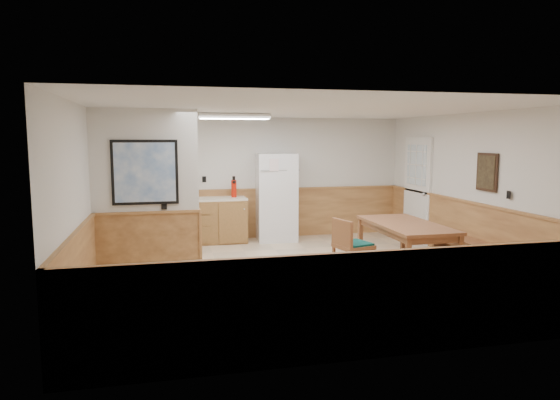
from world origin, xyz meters
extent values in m
plane|color=tan|center=(0.00, 0.00, 0.00)|extent=(6.00, 6.00, 0.00)
cube|color=white|center=(0.00, 0.00, 2.50)|extent=(6.00, 6.00, 0.02)
cube|color=silver|center=(0.00, 3.00, 1.25)|extent=(6.00, 0.02, 2.50)
cube|color=silver|center=(3.00, 0.00, 1.25)|extent=(0.02, 6.00, 2.50)
cube|color=silver|center=(-3.00, 0.00, 1.25)|extent=(0.02, 6.00, 2.50)
cube|color=tan|center=(0.00, 2.98, 0.50)|extent=(6.00, 0.04, 1.00)
cube|color=tan|center=(2.98, 0.00, 0.50)|extent=(0.04, 6.00, 1.00)
cube|color=tan|center=(-2.98, 0.00, 0.50)|extent=(0.04, 6.00, 1.00)
cube|color=silver|center=(-2.25, 0.20, 1.75)|extent=(1.50, 0.15, 1.50)
cube|color=tan|center=(-2.25, 0.20, 0.50)|extent=(1.50, 0.17, 1.00)
cube|color=black|center=(-2.25, 0.10, 1.60)|extent=(0.92, 0.03, 0.92)
cube|color=white|center=(-2.25, 0.09, 1.60)|extent=(0.84, 0.01, 0.84)
cube|color=#936134|center=(-1.10, 2.68, 0.43)|extent=(1.40, 0.60, 0.86)
cube|color=#936134|center=(-2.57, 2.68, 0.43)|extent=(0.06, 0.60, 0.86)
cube|color=#936134|center=(-1.83, 2.68, 0.43)|extent=(0.06, 0.60, 0.86)
cube|color=beige|center=(-1.50, 2.68, 0.88)|extent=(2.20, 0.60, 0.04)
cube|color=beige|center=(-1.50, 2.98, 0.95)|extent=(2.20, 0.02, 0.10)
cube|color=white|center=(2.97, 1.90, 1.02)|extent=(0.05, 1.02, 2.15)
cube|color=white|center=(2.96, 1.90, 1.02)|extent=(0.04, 0.90, 2.05)
cube|color=silver|center=(2.94, 1.90, 1.55)|extent=(0.02, 0.76, 0.80)
cube|color=white|center=(-2.10, 2.98, 1.55)|extent=(0.80, 0.03, 1.00)
cube|color=silver|center=(-2.10, 2.96, 1.55)|extent=(0.70, 0.01, 0.90)
cube|color=black|center=(2.97, -0.30, 1.55)|extent=(0.03, 0.50, 0.60)
cube|color=black|center=(2.95, -0.30, 1.55)|extent=(0.01, 0.42, 0.52)
cube|color=white|center=(-0.80, 1.30, 2.45)|extent=(1.20, 0.30, 0.08)
cube|color=white|center=(-0.80, 1.30, 2.40)|extent=(1.15, 0.25, 0.01)
cube|color=white|center=(0.22, 2.63, 0.89)|extent=(0.83, 0.75, 1.77)
cube|color=silver|center=(0.54, 2.27, 1.61)|extent=(0.03, 0.02, 0.23)
cube|color=silver|center=(0.54, 2.27, 1.06)|extent=(0.03, 0.02, 0.42)
cube|color=#9B5A38|center=(1.71, -0.10, 0.72)|extent=(0.93, 1.86, 0.05)
cube|color=#9B5A38|center=(1.71, -0.10, 0.65)|extent=(0.83, 1.76, 0.10)
cube|color=#9B5A38|center=(1.30, -0.97, 0.35)|extent=(0.07, 0.07, 0.70)
cube|color=#9B5A38|center=(1.30, 0.77, 0.35)|extent=(0.07, 0.07, 0.70)
cube|color=#9B5A38|center=(2.11, -0.97, 0.35)|extent=(0.07, 0.07, 0.70)
cube|color=#9B5A38|center=(2.12, 0.77, 0.35)|extent=(0.07, 0.07, 0.70)
cube|color=#9B5A38|center=(2.80, -0.19, 0.42)|extent=(0.40, 1.75, 0.05)
cube|color=#9B5A38|center=(2.80, -1.02, 0.20)|extent=(0.36, 0.06, 0.40)
cube|color=#9B5A38|center=(2.80, 0.63, 0.20)|extent=(0.36, 0.06, 0.40)
cube|color=#9B5A38|center=(0.84, -0.08, 0.42)|extent=(0.61, 0.61, 0.06)
cube|color=#0F4E48|center=(0.84, -0.08, 0.47)|extent=(0.56, 0.56, 0.03)
cube|color=#9B5A38|center=(0.63, -0.14, 0.65)|extent=(0.18, 0.49, 0.40)
cube|color=#0F4E48|center=(0.42, -0.19, 0.65)|extent=(0.13, 0.43, 0.34)
cube|color=#9B5A38|center=(0.69, -0.35, 0.20)|extent=(0.05, 0.05, 0.39)
cube|color=#9B5A38|center=(0.57, 0.07, 0.20)|extent=(0.05, 0.05, 0.39)
cube|color=#9B5A38|center=(1.11, -0.24, 0.20)|extent=(0.05, 0.05, 0.39)
cube|color=#9B5A38|center=(1.00, 0.19, 0.20)|extent=(0.05, 0.05, 0.39)
cylinder|color=red|center=(-0.63, 2.72, 1.07)|extent=(0.11, 0.11, 0.35)
cylinder|color=black|center=(-0.63, 2.72, 1.28)|extent=(0.06, 0.06, 0.08)
cylinder|color=#178223|center=(-2.29, 2.69, 1.01)|extent=(0.09, 0.09, 0.23)
camera|label=1|loc=(-1.98, -7.20, 2.08)|focal=32.00mm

